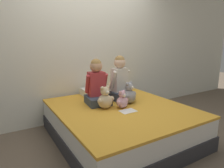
# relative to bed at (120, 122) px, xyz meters

# --- Properties ---
(ground_plane) EXTENTS (14.00, 14.00, 0.00)m
(ground_plane) POSITION_rel_bed_xyz_m (0.00, 0.00, -0.23)
(ground_plane) COLOR brown
(wall_behind_bed) EXTENTS (8.00, 0.06, 2.50)m
(wall_behind_bed) POSITION_rel_bed_xyz_m (0.00, 1.02, 1.02)
(wall_behind_bed) COLOR silver
(wall_behind_bed) RESTS_ON ground_plane
(bed) EXTENTS (1.68, 1.87, 0.46)m
(bed) POSITION_rel_bed_xyz_m (0.00, 0.00, 0.00)
(bed) COLOR #2D2D33
(bed) RESTS_ON ground_plane
(child_on_left) EXTENTS (0.35, 0.38, 0.64)m
(child_on_left) POSITION_rel_bed_xyz_m (-0.20, 0.30, 0.50)
(child_on_left) COLOR #384251
(child_on_left) RESTS_ON bed
(child_on_right) EXTENTS (0.34, 0.34, 0.67)m
(child_on_right) POSITION_rel_bed_xyz_m (0.19, 0.30, 0.53)
(child_on_right) COLOR #384251
(child_on_right) RESTS_ON bed
(teddy_bear_held_by_left_child) EXTENTS (0.26, 0.19, 0.31)m
(teddy_bear_held_by_left_child) POSITION_rel_bed_xyz_m (-0.21, 0.06, 0.36)
(teddy_bear_held_by_left_child) COLOR #D1B78E
(teddy_bear_held_by_left_child) RESTS_ON bed
(teddy_bear_held_by_right_child) EXTENTS (0.25, 0.20, 0.32)m
(teddy_bear_held_by_right_child) POSITION_rel_bed_xyz_m (0.20, 0.07, 0.36)
(teddy_bear_held_by_right_child) COLOR #939399
(teddy_bear_held_by_right_child) RESTS_ON bed
(teddy_bear_between_children) EXTENTS (0.20, 0.15, 0.24)m
(teddy_bear_between_children) POSITION_rel_bed_xyz_m (-0.00, -0.04, 0.33)
(teddy_bear_between_children) COLOR #DBA3B2
(teddy_bear_between_children) RESTS_ON bed
(pillow_at_headboard) EXTENTS (0.46, 0.34, 0.11)m
(pillow_at_headboard) POSITION_rel_bed_xyz_m (0.00, 0.74, 0.29)
(pillow_at_headboard) COLOR silver
(pillow_at_headboard) RESTS_ON bed
(sign_card) EXTENTS (0.21, 0.15, 0.00)m
(sign_card) POSITION_rel_bed_xyz_m (-0.01, -0.19, 0.23)
(sign_card) COLOR white
(sign_card) RESTS_ON bed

